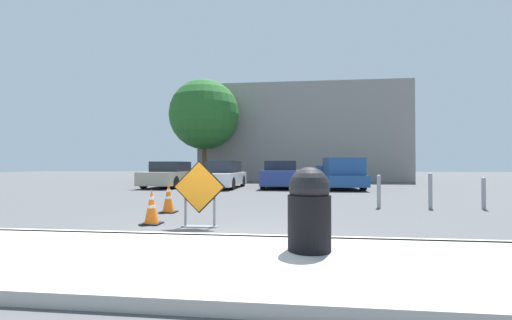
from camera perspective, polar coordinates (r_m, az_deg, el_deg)
name	(u,v)px	position (r m, az deg, el deg)	size (l,w,h in m)	color
ground_plane	(265,193)	(15.52, 1.45, -5.46)	(96.00, 96.00, 0.00)	#4C4C4F
sidewalk_strip	(180,261)	(4.49, -12.51, -16.18)	(25.33, 2.63, 0.14)	#ADAAA3
curb_lip	(208,239)	(5.71, -8.05, -12.83)	(25.33, 0.20, 0.14)	#ADAAA3
road_closed_sign	(199,192)	(7.01, -9.43, -5.35)	(1.06, 0.20, 1.35)	black
traffic_cone_nearest	(152,207)	(7.63, -17.00, -7.50)	(0.40, 0.40, 0.75)	black
traffic_cone_second	(168,198)	(9.35, -14.38, -6.13)	(0.41, 0.41, 0.80)	black
parked_car_nearest	(170,175)	(19.74, -14.12, -2.49)	(2.14, 4.37, 1.44)	#A39984
parked_car_second	(224,176)	(18.65, -5.44, -2.61)	(1.90, 4.56, 1.47)	white
parked_car_third	(281,175)	(18.78, 4.19, -2.52)	(1.98, 4.36, 1.47)	navy
pickup_truck	(340,175)	(18.50, 13.84, -2.45)	(2.25, 5.22, 1.60)	navy
trash_bin	(309,209)	(4.57, 8.88, -8.00)	(0.57, 0.57, 1.09)	black
bollard_nearest	(379,190)	(10.65, 19.79, -4.79)	(0.12, 0.12, 0.97)	gray
bollard_second	(430,190)	(11.06, 27.06, -4.44)	(0.12, 0.12, 1.03)	gray
bollard_third	(484,192)	(11.64, 33.70, -4.50)	(0.12, 0.12, 0.91)	gray
building_facade_backdrop	(302,134)	(28.58, 7.63, 4.30)	(16.29, 5.00, 7.59)	gray
street_tree_behind_lot	(204,115)	(25.26, -8.60, 7.50)	(5.07, 5.07, 7.44)	#513823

